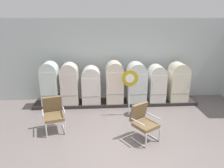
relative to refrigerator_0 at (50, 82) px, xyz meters
The scene contains 13 objects.
ground 3.88m from the refrigerator_0, 50.19° to the right, with size 12.00×10.00×0.05m, color slate.
back_wall 2.61m from the refrigerator_0, 17.85° to the left, with size 11.76×0.12×3.16m.
display_plinth 2.57m from the refrigerator_0, ahead, with size 6.11×0.95×0.12m, color #2C2625.
refrigerator_0 is the anchor object (origin of this frame).
refrigerator_1 0.70m from the refrigerator_0, ahead, with size 0.62×0.61×1.51m.
refrigerator_2 1.49m from the refrigerator_0, ahead, with size 0.68×0.70×1.36m.
refrigerator_3 2.35m from the refrigerator_0, ahead, with size 0.63×0.70×1.53m.
refrigerator_4 3.18m from the refrigerator_0, ahead, with size 0.70×0.71×1.49m.
refrigerator_5 3.95m from the refrigerator_0, ahead, with size 0.60×0.69×1.37m.
refrigerator_6 4.77m from the refrigerator_0, ahead, with size 0.68×0.69×1.45m.
armchair_left 1.85m from the refrigerator_0, 76.28° to the right, with size 0.73×0.80×1.00m.
armchair_right 3.81m from the refrigerator_0, 39.29° to the right, with size 0.82×0.86×1.00m.
sign_stand 2.92m from the refrigerator_0, 18.59° to the right, with size 0.54×0.32×1.58m.
Camera 1 is at (-0.66, -4.58, 3.23)m, focal length 34.04 mm.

